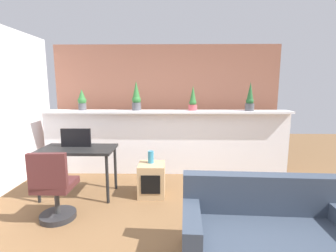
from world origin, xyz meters
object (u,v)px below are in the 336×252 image
potted_plant_2 (193,100)px  potted_plant_3 (250,99)px  potted_plant_1 (136,97)px  office_chair (54,191)px  desk (78,153)px  vase_on_shelf (151,157)px  tv_monitor (76,138)px  couch (267,238)px  side_cube_shelf (152,180)px  potted_plant_0 (82,100)px

potted_plant_2 → potted_plant_3: size_ratio=0.88×
potted_plant_1 → office_chair: (-0.78, -1.75, -1.07)m
desk → office_chair: (-0.03, -0.73, -0.28)m
office_chair → vase_on_shelf: size_ratio=4.85×
potted_plant_3 → potted_plant_2: bearing=176.5°
potted_plant_2 → tv_monitor: bearing=-153.0°
office_chair → potted_plant_2: bearing=43.8°
potted_plant_1 → couch: (1.55, -2.48, -1.18)m
potted_plant_2 → potted_plant_3: bearing=-3.5°
potted_plant_2 → office_chair: bearing=-136.2°
side_cube_shelf → couch: size_ratio=0.31×
potted_plant_3 → office_chair: size_ratio=0.58×
potted_plant_2 → potted_plant_1: bearing=-179.7°
desk → tv_monitor: (-0.05, 0.08, 0.23)m
tv_monitor → side_cube_shelf: tv_monitor is taller
potted_plant_3 → potted_plant_0: bearing=178.8°
potted_plant_2 → vase_on_shelf: potted_plant_2 is taller
potted_plant_0 → vase_on_shelf: 1.85m
potted_plant_3 → tv_monitor: bearing=-163.1°
desk → office_chair: office_chair is taller
couch → potted_plant_1: bearing=122.0°
potted_plant_1 → potted_plant_3: 2.08m
potted_plant_3 → vase_on_shelf: (-1.74, -0.89, -0.84)m
potted_plant_0 → potted_plant_2: potted_plant_2 is taller
couch → tv_monitor: bearing=146.7°
potted_plant_3 → vase_on_shelf: potted_plant_3 is taller
potted_plant_1 → couch: size_ratio=0.34×
potted_plant_3 → office_chair: bearing=-149.4°
potted_plant_2 → potted_plant_3: 1.03m
desk → vase_on_shelf: (1.10, 0.07, -0.07)m
potted_plant_0 → potted_plant_1: size_ratio=0.72×
side_cube_shelf → vase_on_shelf: bearing=105.2°
potted_plant_3 → side_cube_shelf: size_ratio=1.05×
couch → office_chair: bearing=162.6°
tv_monitor → vase_on_shelf: tv_monitor is taller
potted_plant_3 → desk: size_ratio=0.48×
side_cube_shelf → vase_on_shelf: size_ratio=2.67×
desk → vase_on_shelf: desk is taller
side_cube_shelf → couch: couch is taller
potted_plant_0 → side_cube_shelf: (1.38, -1.00, -1.16)m
tv_monitor → side_cube_shelf: 1.32m
potted_plant_2 → desk: 2.20m
potted_plant_0 → vase_on_shelf: potted_plant_0 is taller
potted_plant_0 → potted_plant_3: potted_plant_3 is taller
potted_plant_0 → potted_plant_3: bearing=-1.2°
office_chair → side_cube_shelf: bearing=33.6°
potted_plant_3 → vase_on_shelf: size_ratio=2.79×
potted_plant_0 → couch: 3.75m
side_cube_shelf → couch: 1.90m
office_chair → side_cube_shelf: 1.37m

